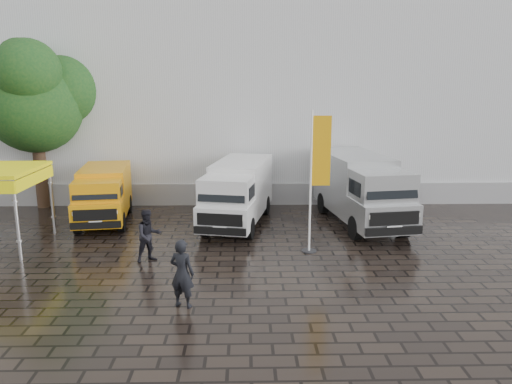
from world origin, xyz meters
TOP-DOWN VIEW (x-y plane):
  - ground at (0.00, 0.00)m, footprint 120.00×120.00m
  - exhibition_hall at (2.00, 16.00)m, footprint 44.00×16.00m
  - hall_plinth at (2.00, 7.95)m, footprint 44.00×0.15m
  - van_yellow at (-7.21, 5.14)m, footprint 2.43×4.89m
  - van_white at (-1.81, 4.70)m, footprint 3.00×5.93m
  - van_silver at (3.07, 4.70)m, footprint 2.98×6.48m
  - flagpole at (0.81, 1.34)m, footprint 0.88×0.50m
  - tree at (-10.82, 7.90)m, footprint 4.24×4.27m
  - wheelie_bin at (5.96, 7.53)m, footprint 0.76×0.76m
  - person_front at (-3.10, -2.78)m, footprint 0.76×0.62m
  - person_tent at (-4.56, 0.54)m, footprint 1.03×0.98m

SIDE VIEW (x-z plane):
  - ground at x=0.00m, z-range 0.00..0.00m
  - hall_plinth at x=2.00m, z-range 0.00..1.00m
  - wheelie_bin at x=5.96m, z-range 0.00..1.06m
  - person_tent at x=-4.56m, z-range 0.00..1.69m
  - person_front at x=-3.10m, z-range 0.00..1.78m
  - van_yellow at x=-7.21m, z-range 0.00..2.16m
  - van_white at x=-1.81m, z-range 0.00..2.45m
  - van_silver at x=3.07m, z-range 0.00..2.70m
  - flagpole at x=0.81m, z-range 0.26..4.97m
  - tree at x=-10.82m, z-range 1.08..8.70m
  - exhibition_hall at x=2.00m, z-range 0.00..12.00m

